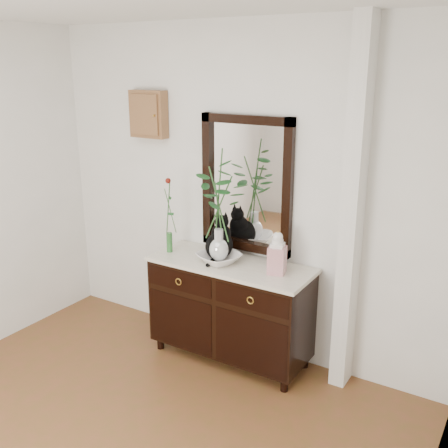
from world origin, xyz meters
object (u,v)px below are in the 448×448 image
Objects in this scene: cat at (219,237)px; ginger_jar at (277,252)px; lotus_bowl at (219,258)px; sideboard at (230,306)px.

ginger_jar is (0.55, -0.06, -0.01)m from cat.
cat is at bearing 121.02° from lotus_bowl.
cat is 1.08× the size of lotus_bowl.
ginger_jar is at bearing 5.38° from lotus_bowl.
sideboard is at bearing 179.73° from ginger_jar.
ginger_jar is at bearing -0.27° from sideboard.
ginger_jar is at bearing -18.75° from cat.
sideboard is 3.94× the size of ginger_jar.
ginger_jar is (0.49, 0.05, 0.13)m from lotus_bowl.
ginger_jar reaches higher than lotus_bowl.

